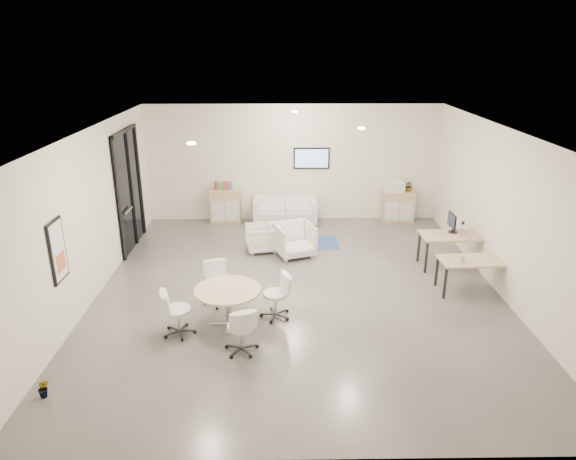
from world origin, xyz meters
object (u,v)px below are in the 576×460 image
(armchair_left, at_px, (261,237))
(desk_front, at_px, (473,263))
(armchair_right, at_px, (295,238))
(desk_rear, at_px, (454,238))
(sideboard_left, at_px, (226,206))
(loveseat, at_px, (285,212))
(sideboard_right, at_px, (398,206))
(round_table, at_px, (228,293))

(armchair_left, distance_m, desk_front, 4.83)
(armchair_right, height_order, desk_rear, armchair_right)
(sideboard_left, xyz_separation_m, loveseat, (1.65, -0.19, -0.12))
(sideboard_left, distance_m, sideboard_right, 4.80)
(armchair_right, bearing_deg, desk_rear, -30.79)
(sideboard_right, relative_size, desk_rear, 0.58)
(sideboard_left, distance_m, armchair_left, 2.39)
(loveseat, distance_m, armchair_right, 2.27)
(loveseat, bearing_deg, desk_front, -49.38)
(armchair_left, distance_m, armchair_right, 0.85)
(sideboard_left, relative_size, desk_rear, 0.63)
(loveseat, distance_m, round_table, 5.51)
(sideboard_left, bearing_deg, loveseat, -6.64)
(armchair_left, distance_m, round_table, 3.49)
(sideboard_right, bearing_deg, armchair_right, -140.25)
(desk_rear, bearing_deg, armchair_left, 164.70)
(loveseat, relative_size, desk_front, 1.25)
(armchair_left, bearing_deg, desk_rear, 66.05)
(sideboard_right, height_order, desk_front, sideboard_right)
(loveseat, relative_size, armchair_left, 2.44)
(armchair_left, relative_size, round_table, 0.61)
(sideboard_left, xyz_separation_m, desk_rear, (5.35, -3.15, 0.22))
(sideboard_right, xyz_separation_m, armchair_left, (-3.74, -2.15, -0.08))
(armchair_left, height_order, desk_rear, desk_rear)
(loveseat, xyz_separation_m, armchair_right, (0.20, -2.26, 0.08))
(desk_front, bearing_deg, round_table, -169.06)
(desk_rear, xyz_separation_m, round_table, (-4.75, -2.45, -0.06))
(sideboard_right, distance_m, desk_front, 4.41)
(sideboard_right, distance_m, armchair_right, 3.84)
(armchair_left, bearing_deg, sideboard_left, -164.57)
(sideboard_right, xyz_separation_m, loveseat, (-3.15, -0.20, -0.08))
(sideboard_left, xyz_separation_m, sideboard_right, (4.80, 0.01, -0.03))
(round_table, bearing_deg, sideboard_right, 53.16)
(armchair_right, bearing_deg, armchair_left, 139.66)
(armchair_left, bearing_deg, desk_front, 51.79)
(round_table, bearing_deg, sideboard_left, 96.12)
(sideboard_right, height_order, armchair_right, sideboard_right)
(sideboard_right, height_order, round_table, sideboard_right)
(armchair_right, bearing_deg, sideboard_left, 107.61)
(sideboard_right, xyz_separation_m, armchair_right, (-2.95, -2.45, -0.00))
(sideboard_right, height_order, desk_rear, sideboard_right)
(sideboard_left, xyz_separation_m, desk_front, (5.34, -4.37, 0.16))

